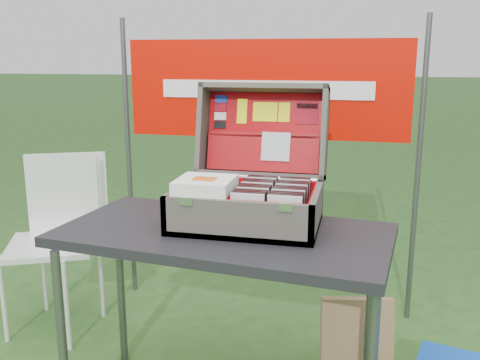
% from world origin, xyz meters
% --- Properties ---
extents(table, '(1.36, 0.80, 0.81)m').
position_xyz_m(table, '(0.03, 0.06, 0.41)').
color(table, black).
rests_on(table, ground).
extents(table_top, '(1.36, 0.80, 0.04)m').
position_xyz_m(table_top, '(0.03, 0.06, 0.79)').
color(table_top, black).
rests_on(table_top, ground).
extents(table_leg_fl, '(0.04, 0.04, 0.77)m').
position_xyz_m(table_leg_fl, '(-0.56, -0.21, 0.39)').
color(table_leg_fl, '#59595B').
rests_on(table_leg_fl, ground).
extents(table_leg_bl, '(0.04, 0.04, 0.77)m').
position_xyz_m(table_leg_bl, '(-0.56, 0.32, 0.39)').
color(table_leg_bl, '#59595B').
rests_on(table_leg_bl, ground).
extents(table_leg_br, '(0.04, 0.04, 0.77)m').
position_xyz_m(table_leg_br, '(0.61, 0.32, 0.39)').
color(table_leg_br, '#59595B').
rests_on(table_leg_br, ground).
extents(suitcase, '(0.58, 0.57, 0.54)m').
position_xyz_m(suitcase, '(0.10, 0.19, 1.08)').
color(suitcase, '#555048').
rests_on(suitcase, table).
extents(suitcase_base_bottom, '(0.58, 0.41, 0.02)m').
position_xyz_m(suitcase_base_bottom, '(0.10, 0.13, 0.82)').
color(suitcase_base_bottom, '#555048').
rests_on(suitcase_base_bottom, table_top).
extents(suitcase_base_wall_front, '(0.58, 0.02, 0.16)m').
position_xyz_m(suitcase_base_wall_front, '(0.10, -0.06, 0.89)').
color(suitcase_base_wall_front, '#555048').
rests_on(suitcase_base_wall_front, table_top).
extents(suitcase_base_wall_back, '(0.58, 0.02, 0.16)m').
position_xyz_m(suitcase_base_wall_back, '(0.10, 0.33, 0.89)').
color(suitcase_base_wall_back, '#555048').
rests_on(suitcase_base_wall_back, table_top).
extents(suitcase_base_wall_left, '(0.02, 0.41, 0.16)m').
position_xyz_m(suitcase_base_wall_left, '(-0.18, 0.13, 0.89)').
color(suitcase_base_wall_left, '#555048').
rests_on(suitcase_base_wall_left, table_top).
extents(suitcase_base_wall_right, '(0.02, 0.41, 0.16)m').
position_xyz_m(suitcase_base_wall_right, '(0.38, 0.13, 0.89)').
color(suitcase_base_wall_right, '#555048').
rests_on(suitcase_base_wall_right, table_top).
extents(suitcase_liner_floor, '(0.53, 0.37, 0.01)m').
position_xyz_m(suitcase_liner_floor, '(0.10, 0.13, 0.84)').
color(suitcase_liner_floor, '#C00705').
rests_on(suitcase_liner_floor, suitcase_base_bottom).
extents(suitcase_latch_left, '(0.05, 0.01, 0.03)m').
position_xyz_m(suitcase_latch_left, '(-0.08, -0.07, 0.96)').
color(suitcase_latch_left, silver).
rests_on(suitcase_latch_left, suitcase_base_wall_front).
extents(suitcase_latch_right, '(0.05, 0.01, 0.03)m').
position_xyz_m(suitcase_latch_right, '(0.29, -0.07, 0.96)').
color(suitcase_latch_right, silver).
rests_on(suitcase_latch_right, suitcase_base_wall_front).
extents(suitcase_hinge, '(0.52, 0.02, 0.02)m').
position_xyz_m(suitcase_hinge, '(0.10, 0.34, 0.97)').
color(suitcase_hinge, silver).
rests_on(suitcase_hinge, suitcase_base_wall_back).
extents(suitcase_lid_back, '(0.58, 0.11, 0.41)m').
position_xyz_m(suitcase_lid_back, '(0.10, 0.53, 1.14)').
color(suitcase_lid_back, '#555048').
rests_on(suitcase_lid_back, suitcase_base_wall_back).
extents(suitcase_lid_rim_far, '(0.58, 0.16, 0.06)m').
position_xyz_m(suitcase_lid_rim_far, '(0.10, 0.50, 1.34)').
color(suitcase_lid_rim_far, '#555048').
rests_on(suitcase_lid_rim_far, suitcase_lid_back).
extents(suitcase_lid_rim_near, '(0.58, 0.16, 0.06)m').
position_xyz_m(suitcase_lid_rim_near, '(0.10, 0.42, 0.96)').
color(suitcase_lid_rim_near, '#555048').
rests_on(suitcase_lid_rim_near, suitcase_lid_back).
extents(suitcase_lid_rim_left, '(0.02, 0.24, 0.44)m').
position_xyz_m(suitcase_lid_rim_left, '(-0.18, 0.46, 1.15)').
color(suitcase_lid_rim_left, '#555048').
rests_on(suitcase_lid_rim_left, suitcase_lid_back).
extents(suitcase_lid_rim_right, '(0.02, 0.24, 0.44)m').
position_xyz_m(suitcase_lid_rim_right, '(0.38, 0.46, 1.15)').
color(suitcase_lid_rim_right, '#555048').
rests_on(suitcase_lid_rim_right, suitcase_lid_back).
extents(suitcase_lid_liner, '(0.53, 0.09, 0.36)m').
position_xyz_m(suitcase_lid_liner, '(0.10, 0.51, 1.14)').
color(suitcase_lid_liner, '#C00705').
rests_on(suitcase_lid_liner, suitcase_lid_back).
extents(suitcase_liner_wall_front, '(0.53, 0.01, 0.13)m').
position_xyz_m(suitcase_liner_wall_front, '(0.10, -0.05, 0.90)').
color(suitcase_liner_wall_front, '#C00705').
rests_on(suitcase_liner_wall_front, suitcase_base_bottom).
extents(suitcase_liner_wall_back, '(0.53, 0.01, 0.13)m').
position_xyz_m(suitcase_liner_wall_back, '(0.10, 0.32, 0.90)').
color(suitcase_liner_wall_back, '#C00705').
rests_on(suitcase_liner_wall_back, suitcase_base_bottom).
extents(suitcase_liner_wall_left, '(0.01, 0.37, 0.13)m').
position_xyz_m(suitcase_liner_wall_left, '(-0.16, 0.13, 0.90)').
color(suitcase_liner_wall_left, '#C00705').
rests_on(suitcase_liner_wall_left, suitcase_base_bottom).
extents(suitcase_liner_wall_right, '(0.01, 0.37, 0.13)m').
position_xyz_m(suitcase_liner_wall_right, '(0.37, 0.13, 0.90)').
color(suitcase_liner_wall_right, '#C00705').
rests_on(suitcase_liner_wall_right, suitcase_base_bottom).
extents(suitcase_lid_pocket, '(0.51, 0.07, 0.17)m').
position_xyz_m(suitcase_lid_pocket, '(0.10, 0.47, 1.05)').
color(suitcase_lid_pocket, '#990A0E').
rests_on(suitcase_lid_pocket, suitcase_lid_liner).
extents(suitcase_pocket_edge, '(0.50, 0.02, 0.02)m').
position_xyz_m(suitcase_pocket_edge, '(0.10, 0.49, 1.13)').
color(suitcase_pocket_edge, '#990A0E').
rests_on(suitcase_pocket_edge, suitcase_lid_pocket).
extents(suitcase_pocket_cd, '(0.13, 0.04, 0.13)m').
position_xyz_m(suitcase_pocket_cd, '(0.17, 0.46, 1.08)').
color(suitcase_pocket_cd, silver).
rests_on(suitcase_pocket_cd, suitcase_lid_pocket).
extents(lid_sticker_cc_a, '(0.06, 0.01, 0.04)m').
position_xyz_m(lid_sticker_cc_a, '(-0.11, 0.54, 1.29)').
color(lid_sticker_cc_a, '#1933B2').
rests_on(lid_sticker_cc_a, suitcase_lid_liner).
extents(lid_sticker_cc_b, '(0.06, 0.01, 0.04)m').
position_xyz_m(lid_sticker_cc_b, '(-0.11, 0.53, 1.25)').
color(lid_sticker_cc_b, '#9D0916').
rests_on(lid_sticker_cc_b, suitcase_lid_liner).
extents(lid_sticker_cc_c, '(0.06, 0.01, 0.04)m').
position_xyz_m(lid_sticker_cc_c, '(-0.11, 0.52, 1.21)').
color(lid_sticker_cc_c, white).
rests_on(lid_sticker_cc_c, suitcase_lid_liner).
extents(lid_sticker_cc_d, '(0.06, 0.01, 0.04)m').
position_xyz_m(lid_sticker_cc_d, '(-0.11, 0.51, 1.17)').
color(lid_sticker_cc_d, black).
rests_on(lid_sticker_cc_d, suitcase_lid_liner).
extents(lid_card_neon_tall, '(0.05, 0.03, 0.11)m').
position_xyz_m(lid_card_neon_tall, '(-0.01, 0.53, 1.23)').
color(lid_card_neon_tall, '#F4F70E').
rests_on(lid_card_neon_tall, suitcase_lid_liner).
extents(lid_card_neon_main, '(0.11, 0.02, 0.09)m').
position_xyz_m(lid_card_neon_main, '(0.10, 0.53, 1.23)').
color(lid_card_neon_main, '#F4F70E').
rests_on(lid_card_neon_main, suitcase_lid_liner).
extents(lid_card_neon_small, '(0.05, 0.02, 0.09)m').
position_xyz_m(lid_card_neon_small, '(0.19, 0.53, 1.23)').
color(lid_card_neon_small, '#F4F70E').
rests_on(lid_card_neon_small, suitcase_lid_liner).
extents(lid_sticker_band, '(0.10, 0.03, 0.10)m').
position_xyz_m(lid_sticker_band, '(0.29, 0.53, 1.23)').
color(lid_sticker_band, '#9D0916').
rests_on(lid_sticker_band, suitcase_lid_liner).
extents(lid_sticker_band_bar, '(0.09, 0.01, 0.02)m').
position_xyz_m(lid_sticker_band_bar, '(0.29, 0.53, 1.26)').
color(lid_sticker_band_bar, black).
rests_on(lid_sticker_band_bar, suitcase_lid_liner).
extents(cd_left_0, '(0.13, 0.01, 0.15)m').
position_xyz_m(cd_left_0, '(0.14, -0.03, 0.91)').
color(cd_left_0, silver).
rests_on(cd_left_0, suitcase_liner_floor).
extents(cd_left_1, '(0.13, 0.01, 0.15)m').
position_xyz_m(cd_left_1, '(0.14, -0.00, 0.91)').
color(cd_left_1, black).
rests_on(cd_left_1, suitcase_liner_floor).
extents(cd_left_2, '(0.13, 0.01, 0.15)m').
position_xyz_m(cd_left_2, '(0.14, 0.02, 0.91)').
color(cd_left_2, black).
rests_on(cd_left_2, suitcase_liner_floor).
extents(cd_left_3, '(0.13, 0.01, 0.15)m').
position_xyz_m(cd_left_3, '(0.14, 0.04, 0.91)').
color(cd_left_3, black).
rests_on(cd_left_3, suitcase_liner_floor).
extents(cd_left_4, '(0.13, 0.01, 0.15)m').
position_xyz_m(cd_left_4, '(0.14, 0.07, 0.91)').
color(cd_left_4, silver).
rests_on(cd_left_4, suitcase_liner_floor).
extents(cd_left_5, '(0.13, 0.01, 0.15)m').
position_xyz_m(cd_left_5, '(0.14, 0.09, 0.91)').
color(cd_left_5, black).
rests_on(cd_left_5, suitcase_liner_floor).
extents(cd_left_6, '(0.13, 0.01, 0.15)m').
position_xyz_m(cd_left_6, '(0.14, 0.11, 0.91)').
color(cd_left_6, black).
rests_on(cd_left_6, suitcase_liner_floor).
extents(cd_left_7, '(0.13, 0.01, 0.15)m').
position_xyz_m(cd_left_7, '(0.14, 0.13, 0.91)').
color(cd_left_7, black).
rests_on(cd_left_7, suitcase_liner_floor).
extents(cd_left_8, '(0.13, 0.01, 0.15)m').
position_xyz_m(cd_left_8, '(0.14, 0.16, 0.91)').
color(cd_left_8, silver).
rests_on(cd_left_8, suitcase_liner_floor).
extents(cd_left_9, '(0.13, 0.01, 0.15)m').
position_xyz_m(cd_left_9, '(0.14, 0.18, 0.91)').
color(cd_left_9, black).
rests_on(cd_left_9, suitcase_liner_floor).
extents(cd_left_10, '(0.13, 0.01, 0.15)m').
position_xyz_m(cd_left_10, '(0.14, 0.20, 0.91)').
color(cd_left_10, black).
rests_on(cd_left_10, suitcase_liner_floor).
extents(cd_left_11, '(0.13, 0.01, 0.15)m').
position_xyz_m(cd_left_11, '(0.14, 0.23, 0.91)').
color(cd_left_11, black).
rests_on(cd_left_11, suitcase_liner_floor).
extents(cd_left_12, '(0.13, 0.01, 0.15)m').
position_xyz_m(cd_left_12, '(0.14, 0.25, 0.91)').
color(cd_left_12, silver).
rests_on(cd_left_12, suitcase_liner_floor).
extents(cd_left_13, '(0.13, 0.01, 0.15)m').
position_xyz_m(cd_left_13, '(0.14, 0.27, 0.91)').
color(cd_left_13, black).
rests_on(cd_left_13, suitcase_liner_floor).
extents(cd_left_14, '(0.13, 0.01, 0.15)m').
position_xyz_m(cd_left_14, '(0.14, 0.29, 0.91)').
color(cd_left_14, black).
rests_on(cd_left_14, suitcase_liner_floor).
extents(cd_right_0, '(0.13, 0.01, 0.15)m').
position_xyz_m(cd_right_0, '(0.28, -0.03, 0.91)').
color(cd_right_0, silver).
rests_on(cd_right_0, suitcase_liner_floor).
extents(cd_right_1, '(0.13, 0.01, 0.15)m').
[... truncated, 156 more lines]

